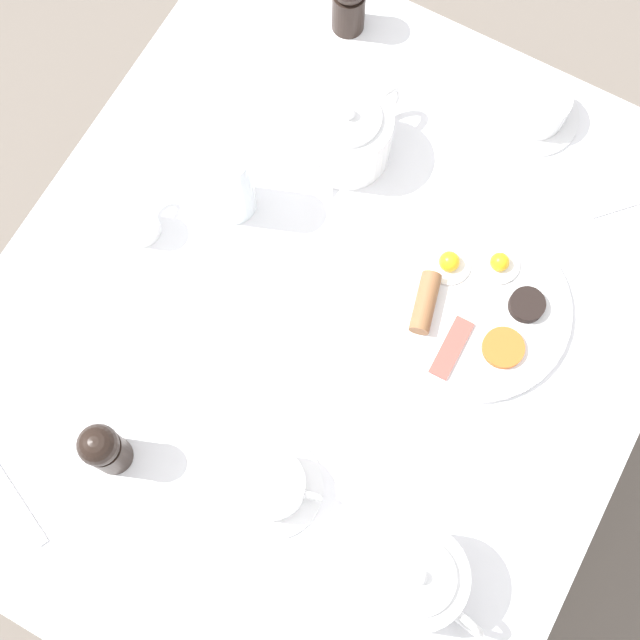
# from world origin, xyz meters

# --- Properties ---
(ground_plane) EXTENTS (8.00, 8.00, 0.00)m
(ground_plane) POSITION_xyz_m (0.00, 0.00, 0.00)
(ground_plane) COLOR #70665B
(table) EXTENTS (1.09, 0.92, 0.74)m
(table) POSITION_xyz_m (0.00, 0.00, 0.66)
(table) COLOR white
(table) RESTS_ON ground_plane
(breakfast_plate) EXTENTS (0.28, 0.28, 0.04)m
(breakfast_plate) POSITION_xyz_m (0.13, -0.18, 0.75)
(breakfast_plate) COLOR white
(breakfast_plate) RESTS_ON table
(teapot_near) EXTENTS (0.13, 0.22, 0.12)m
(teapot_near) POSITION_xyz_m (-0.25, -0.27, 0.79)
(teapot_near) COLOR white
(teapot_near) RESTS_ON table
(teapot_far) EXTENTS (0.21, 0.13, 0.12)m
(teapot_far) POSITION_xyz_m (0.26, 0.10, 0.79)
(teapot_far) COLOR white
(teapot_far) RESTS_ON table
(teacup_with_saucer_left) EXTENTS (0.14, 0.14, 0.06)m
(teacup_with_saucer_left) POSITION_xyz_m (-0.23, -0.06, 0.76)
(teacup_with_saucer_left) COLOR white
(teacup_with_saucer_left) RESTS_ON table
(teacup_with_saucer_right) EXTENTS (0.14, 0.14, 0.06)m
(teacup_with_saucer_right) POSITION_xyz_m (0.45, -0.13, 0.76)
(teacup_with_saucer_right) COLOR white
(teacup_with_saucer_right) RESTS_ON table
(water_glass_short) EXTENTS (0.07, 0.07, 0.15)m
(water_glass_short) POSITION_xyz_m (0.10, 0.20, 0.81)
(water_glass_short) COLOR white
(water_glass_short) RESTS_ON table
(creamer_jug) EXTENTS (0.08, 0.05, 0.06)m
(creamer_jug) POSITION_xyz_m (0.00, 0.30, 0.77)
(creamer_jug) COLOR white
(creamer_jug) RESTS_ON table
(pepper_grinder) EXTENTS (0.05, 0.05, 0.12)m
(pepper_grinder) POSITION_xyz_m (0.46, 0.20, 0.80)
(pepper_grinder) COLOR black
(pepper_grinder) RESTS_ON table
(salt_grinder) EXTENTS (0.05, 0.05, 0.12)m
(salt_grinder) POSITION_xyz_m (-0.30, 0.15, 0.80)
(salt_grinder) COLOR black
(salt_grinder) RESTS_ON table
(knife_by_plate) EXTENTS (0.10, 0.20, 0.00)m
(knife_by_plate) POSITION_xyz_m (-0.40, 0.27, 0.74)
(knife_by_plate) COLOR silver
(knife_by_plate) RESTS_ON table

